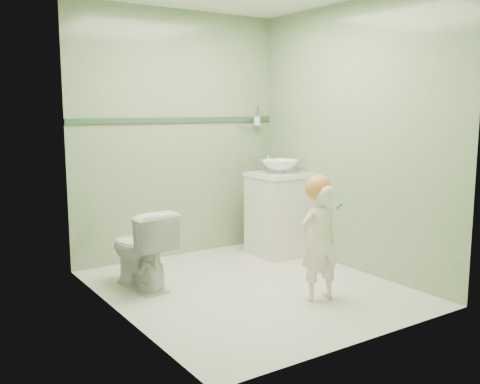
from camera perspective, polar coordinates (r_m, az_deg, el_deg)
ground at (r=4.52m, az=1.07°, el=-10.06°), size 2.50×2.50×0.00m
room_shell at (r=4.29m, az=1.11°, el=5.30°), size 2.50×2.54×2.40m
trim_stripe at (r=5.34m, az=-6.53°, el=7.55°), size 2.20×0.02×0.05m
vanity at (r=5.44m, az=4.17°, el=-2.46°), size 0.52×0.50×0.80m
counter at (r=5.38m, az=4.22°, el=1.82°), size 0.54×0.52×0.04m
basin at (r=5.37m, az=4.23°, el=2.71°), size 0.37×0.37×0.13m
faucet at (r=5.51m, az=3.05°, el=3.71°), size 0.03×0.13×0.18m
cup_holder at (r=5.76m, az=1.74°, el=7.52°), size 0.26×0.07×0.21m
toilet at (r=4.51m, az=-10.44°, el=-5.88°), size 0.45×0.69×0.66m
toddler at (r=4.18m, az=8.36°, el=-5.27°), size 0.36×0.26×0.90m
hair_cap at (r=4.12m, az=8.25°, el=0.44°), size 0.20×0.20×0.20m
teal_toothbrush at (r=4.06m, az=10.29°, el=-1.46°), size 0.11×0.14×0.08m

